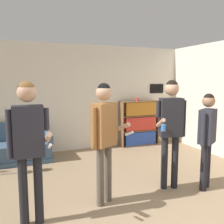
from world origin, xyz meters
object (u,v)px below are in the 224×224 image
object	(u,v)px
couch	(16,149)
person_spectator_near_bookshelf	(207,132)
person_watcher_holding_cup	(171,122)
bookshelf	(139,123)
person_player_foreground_center	(104,130)
person_player_foreground_left	(29,137)
drinking_cup	(137,99)

from	to	relation	value
couch	person_spectator_near_bookshelf	xyz separation A→B (m)	(2.89, -2.72, 0.69)
couch	person_watcher_holding_cup	distance (m)	3.51
person_watcher_holding_cup	couch	bearing A→B (deg)	133.47
bookshelf	person_player_foreground_center	distance (m)	3.46
person_player_foreground_left	person_spectator_near_bookshelf	bearing A→B (deg)	-0.06
person_player_foreground_center	bookshelf	bearing A→B (deg)	53.26
couch	bookshelf	world-z (taller)	bookshelf
person_player_foreground_left	person_watcher_holding_cup	distance (m)	2.24
person_player_foreground_left	person_watcher_holding_cup	world-z (taller)	person_watcher_holding_cup
person_watcher_holding_cup	person_spectator_near_bookshelf	xyz separation A→B (m)	(0.54, -0.24, -0.16)
person_spectator_near_bookshelf	drinking_cup	xyz separation A→B (m)	(0.25, 2.92, 0.31)
person_player_foreground_left	person_spectator_near_bookshelf	distance (m)	2.77
couch	person_player_foreground_center	xyz separation A→B (m)	(1.16, -2.55, 0.82)
person_watcher_holding_cup	bookshelf	bearing A→B (deg)	72.12
drinking_cup	person_player_foreground_left	bearing A→B (deg)	-136.03
couch	bookshelf	distance (m)	3.23
person_player_foreground_center	person_spectator_near_bookshelf	bearing A→B (deg)	-5.58
person_player_foreground_center	person_spectator_near_bookshelf	world-z (taller)	person_player_foreground_center
couch	person_player_foreground_center	size ratio (longest dim) A/B	0.86
bookshelf	couch	bearing A→B (deg)	-176.42
couch	person_player_foreground_left	bearing A→B (deg)	-87.45
person_player_foreground_center	person_spectator_near_bookshelf	size ratio (longest dim) A/B	1.11
person_spectator_near_bookshelf	bookshelf	bearing A→B (deg)	83.73
person_player_foreground_left	bookshelf	bearing A→B (deg)	43.34
person_player_foreground_center	person_watcher_holding_cup	xyz separation A→B (m)	(1.19, 0.07, 0.03)
person_player_foreground_center	person_watcher_holding_cup	size ratio (longest dim) A/B	0.98
person_player_foreground_center	drinking_cup	size ratio (longest dim) A/B	18.52
person_watcher_holding_cup	person_spectator_near_bookshelf	world-z (taller)	person_watcher_holding_cup
person_watcher_holding_cup	person_player_foreground_left	bearing A→B (deg)	-173.88
person_player_foreground_center	couch	bearing A→B (deg)	114.44
person_player_foreground_center	drinking_cup	world-z (taller)	person_player_foreground_center
drinking_cup	person_spectator_near_bookshelf	bearing A→B (deg)	-94.97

